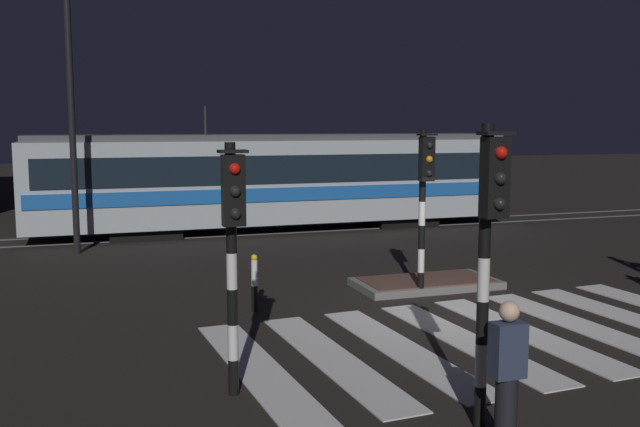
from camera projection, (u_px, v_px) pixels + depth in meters
The scene contains 12 objects.
ground_plane at pixel (449, 313), 13.40m from camera, with size 120.00×120.00×0.00m, color black.
rail_near at pixel (291, 233), 23.42m from camera, with size 80.00×0.12×0.03m, color #59595E.
rail_far at pixel (279, 227), 24.76m from camera, with size 80.00×0.12×0.03m, color #59595E.
crosswalk_zebra at pixel (496, 336), 11.91m from camera, with size 9.35×5.27×0.02m.
traffic_island at pixel (426, 283), 15.59m from camera, with size 3.12×1.57×0.18m.
traffic_light_kerb_mid_left at pixel (489, 232), 7.98m from camera, with size 0.36×0.42×3.57m.
traffic_light_corner_near_left at pixel (233, 232), 9.02m from camera, with size 0.36×0.42×3.33m.
traffic_light_median_centre at pixel (424, 187), 14.46m from camera, with size 0.36×0.42×3.47m.
street_lamp_trackside_left at pixel (70, 77), 18.88m from camera, with size 0.44×1.21×7.66m.
tram at pixel (279, 179), 23.81m from camera, with size 16.43×2.58×4.15m.
pedestrian_waiting_at_kerb at pixel (507, 377), 7.53m from camera, with size 0.36×0.24×1.71m.
bollard_island_edge at pixel (254, 283), 13.50m from camera, with size 0.12×0.12×1.11m.
Camera 1 is at (-6.52, -11.59, 3.55)m, focal length 39.70 mm.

